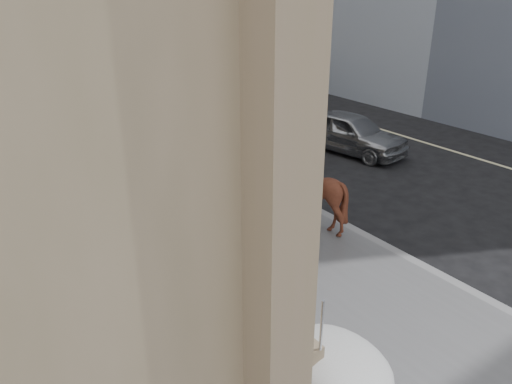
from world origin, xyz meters
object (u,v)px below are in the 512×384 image
Objects in this scene: mounted_horse_left at (143,177)px; mounted_horse_right at (306,188)px; car_grey at (282,85)px; car_silver at (350,132)px; pedestrian at (290,212)px.

mounted_horse_left is 4.46m from mounted_horse_right.
mounted_horse_left reaches higher than car_grey.
car_grey is at bearing 57.61° from car_silver.
mounted_horse_left is 0.99× the size of mounted_horse_right.
car_silver is (6.61, 4.67, -0.32)m from pedestrian.
mounted_horse_right is at bearing 57.14° from pedestrian.
pedestrian is (-1.02, -0.67, -0.13)m from mounted_horse_right.
pedestrian is at bearing 47.26° from mounted_horse_right.
pedestrian reaches higher than car_grey.
car_silver is (5.58, 4.00, -0.45)m from mounted_horse_right.
mounted_horse_right is at bearing 48.55° from car_grey.
pedestrian is 0.43× the size of car_silver.
mounted_horse_left is 1.36× the size of pedestrian.
car_silver is at bearing 61.52° from car_grey.
mounted_horse_right is (3.00, -3.29, 0.08)m from mounted_horse_left.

